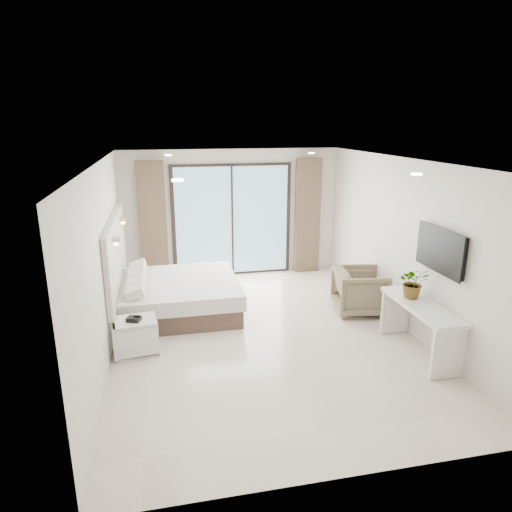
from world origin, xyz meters
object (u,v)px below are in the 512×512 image
at_px(nightstand, 137,336).
at_px(console_desk, 420,318).
at_px(armchair, 360,289).
at_px(bed, 178,296).

relative_size(nightstand, console_desk, 0.41).
relative_size(nightstand, armchair, 0.72).
bearing_deg(armchair, nightstand, 109.93).
height_order(bed, console_desk, console_desk).
bearing_deg(bed, nightstand, -114.81).
bearing_deg(bed, console_desk, -34.16).
distance_m(nightstand, armchair, 3.85).
bearing_deg(console_desk, nightstand, 167.84).
distance_m(bed, armchair, 3.20).
xyz_separation_m(bed, armchair, (3.13, -0.67, 0.13)).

